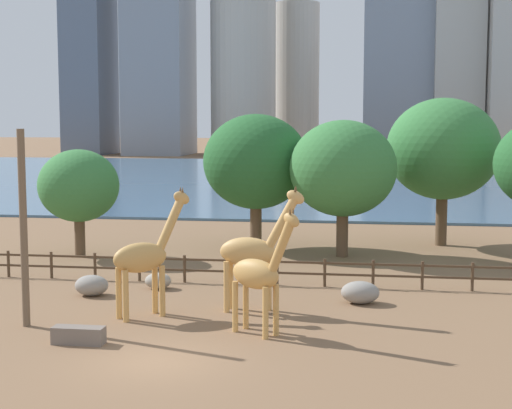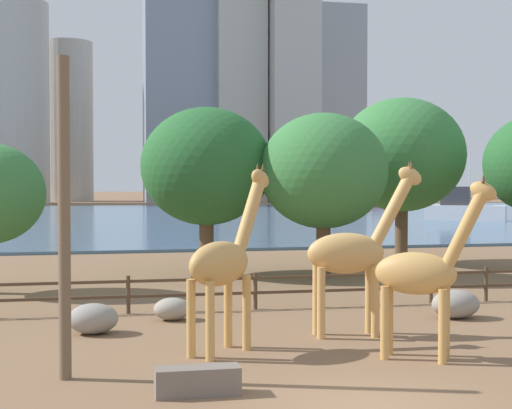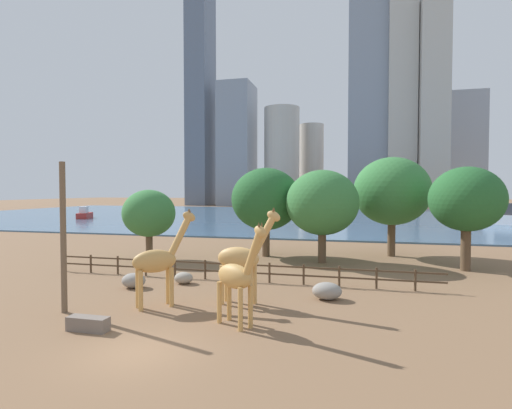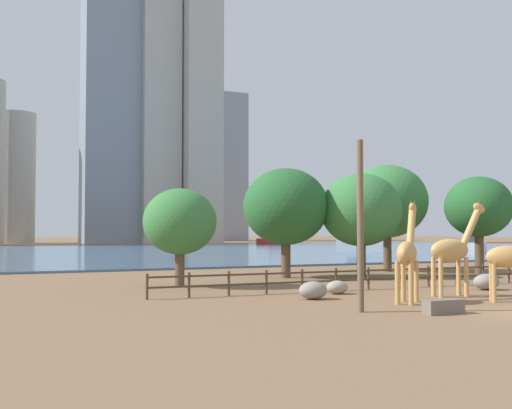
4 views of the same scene
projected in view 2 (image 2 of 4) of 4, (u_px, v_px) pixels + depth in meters
name	position (u px, v px, depth m)	size (l,w,h in m)	color
ground_plane	(137.00, 217.00, 93.96)	(400.00, 400.00, 0.00)	brown
harbor_water	(139.00, 218.00, 91.02)	(180.00, 86.00, 0.20)	#476B8C
giraffe_tall	(224.00, 262.00, 20.59)	(2.92, 2.76, 5.03)	tan
giraffe_companion	(353.00, 253.00, 22.80)	(3.54, 1.08, 5.12)	tan
giraffe_young	(422.00, 273.00, 19.74)	(2.89, 2.14, 4.69)	tan
utility_pole	(64.00, 218.00, 17.77)	(0.28, 0.28, 7.36)	brown
boulder_near_fence	(456.00, 304.00, 25.72)	(1.61, 1.25, 0.94)	gray
boulder_by_pole	(172.00, 309.00, 25.35)	(1.21, 0.98, 0.74)	gray
boulder_small	(93.00, 319.00, 23.11)	(1.48, 1.21, 0.91)	gray
feeding_trough	(198.00, 381.00, 16.56)	(1.80, 0.60, 0.60)	#72665B
enclosure_fence	(238.00, 288.00, 27.36)	(26.12, 0.14, 1.30)	#4C3826
tree_center_broad	(206.00, 167.00, 37.15)	(6.23, 6.23, 7.99)	brown
tree_right_tall	(324.00, 171.00, 36.27)	(5.96, 5.96, 7.65)	brown
tree_right_small	(402.00, 155.00, 42.16)	(6.81, 6.81, 8.96)	brown
boat_sailboat	(463.00, 209.00, 82.92)	(8.50, 6.89, 7.38)	silver
boat_tug	(377.00, 200.00, 132.05)	(6.57, 2.47, 5.88)	#B22D28
skyline_block_central	(12.00, 103.00, 147.70)	(13.62, 13.62, 37.81)	#B7B2A8
skyline_block_left	(331.00, 103.00, 190.47)	(14.28, 11.67, 46.23)	#939EAD
skyline_tower_short	(69.00, 122.00, 163.51)	(9.99, 9.99, 33.22)	#ADA89E
skyline_block_wide	(293.00, 20.00, 155.45)	(9.47, 8.65, 72.29)	#B7B2A8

